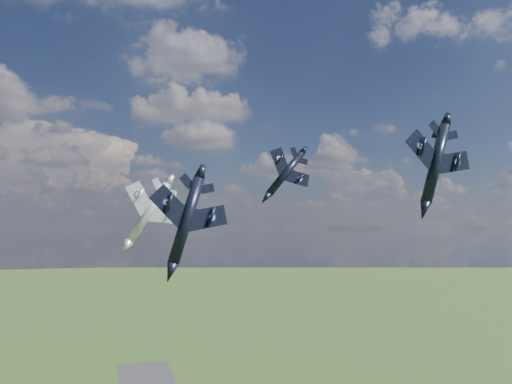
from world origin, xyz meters
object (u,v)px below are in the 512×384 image
object	(u,v)px
jet_right_navy	(436,163)
jet_high_navy	(285,173)
jet_lead_navy	(186,220)
jet_left_silver	(149,212)

from	to	relation	value
jet_right_navy	jet_high_navy	distance (m)	40.00
jet_right_navy	jet_high_navy	xyz separation A→B (m)	(-3.96, 39.69, 2.97)
jet_lead_navy	jet_right_navy	size ratio (longest dim) A/B	1.20
jet_right_navy	jet_left_silver	bearing A→B (deg)	129.94
jet_high_navy	jet_lead_navy	bearing A→B (deg)	-136.72
jet_lead_navy	jet_high_navy	size ratio (longest dim) A/B	1.07
jet_right_navy	jet_left_silver	distance (m)	44.41
jet_high_navy	jet_left_silver	xyz separation A→B (m)	(-25.48, -6.78, -7.69)
jet_lead_navy	jet_high_navy	bearing A→B (deg)	40.07
jet_high_navy	jet_left_silver	bearing A→B (deg)	-170.55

